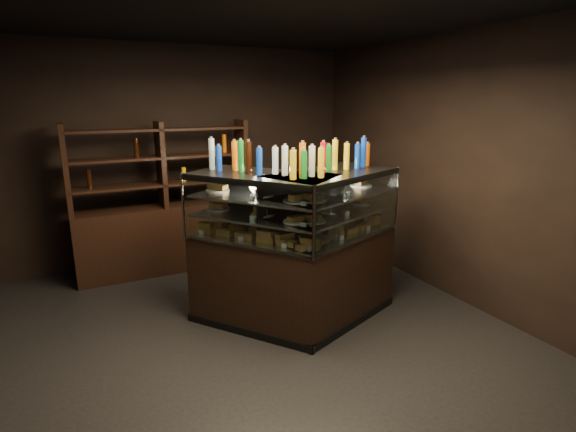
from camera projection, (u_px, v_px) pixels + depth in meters
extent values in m
plane|color=black|center=(247.00, 331.00, 4.54)|extent=(5.00, 5.00, 0.00)
cube|color=black|center=(181.00, 156.00, 6.34)|extent=(5.00, 0.02, 3.00)
cube|color=black|center=(442.00, 277.00, 1.99)|extent=(5.00, 0.02, 3.00)
cube|color=black|center=(445.00, 167.00, 5.23)|extent=(0.02, 5.00, 3.00)
cube|color=black|center=(239.00, 10.00, 3.79)|extent=(5.00, 5.00, 0.02)
cube|color=black|center=(329.00, 276.00, 4.74)|extent=(1.57, 1.17, 0.92)
cube|color=black|center=(328.00, 312.00, 4.85)|extent=(1.62, 1.21, 0.08)
cube|color=black|center=(332.00, 175.00, 4.47)|extent=(1.57, 1.17, 0.06)
cube|color=silver|center=(330.00, 233.00, 4.62)|extent=(1.50, 1.10, 0.02)
cube|color=silver|center=(331.00, 213.00, 4.57)|extent=(1.50, 1.10, 0.02)
cube|color=silver|center=(331.00, 194.00, 4.52)|extent=(1.50, 1.10, 0.02)
cube|color=white|center=(361.00, 209.00, 4.31)|extent=(1.31, 0.52, 0.65)
cylinder|color=silver|center=(397.00, 198.00, 4.82)|extent=(0.03, 0.03, 0.67)
cylinder|color=silver|center=(314.00, 224.00, 3.81)|extent=(0.03, 0.03, 0.67)
cube|color=black|center=(264.00, 281.00, 4.62)|extent=(1.41, 1.55, 0.92)
cube|color=black|center=(265.00, 318.00, 4.73)|extent=(1.45, 1.60, 0.08)
cube|color=black|center=(262.00, 177.00, 4.35)|extent=(1.41, 1.55, 0.06)
cube|color=silver|center=(263.00, 237.00, 4.50)|extent=(1.33, 1.47, 0.02)
cube|color=silver|center=(263.00, 216.00, 4.45)|extent=(1.33, 1.47, 0.02)
cube|color=silver|center=(263.00, 197.00, 4.40)|extent=(1.33, 1.47, 0.02)
cube|color=white|center=(243.00, 215.00, 4.11)|extent=(0.85, 1.13, 0.65)
cylinder|color=silver|center=(314.00, 224.00, 3.81)|extent=(0.03, 0.03, 0.67)
cylinder|color=silver|center=(183.00, 206.00, 4.43)|extent=(0.03, 0.03, 0.67)
cube|color=#DCA14F|center=(295.00, 244.00, 4.17)|extent=(0.20, 0.15, 0.06)
cube|color=#DCA14F|center=(311.00, 238.00, 4.34)|extent=(0.20, 0.15, 0.06)
cube|color=#DCA14F|center=(326.00, 233.00, 4.50)|extent=(0.20, 0.15, 0.06)
cube|color=#DCA14F|center=(340.00, 228.00, 4.67)|extent=(0.20, 0.15, 0.06)
cube|color=#DCA14F|center=(353.00, 224.00, 4.84)|extent=(0.20, 0.15, 0.06)
cube|color=#DCA14F|center=(365.00, 219.00, 5.01)|extent=(0.20, 0.15, 0.06)
cylinder|color=white|center=(296.00, 222.00, 4.18)|extent=(0.24, 0.24, 0.02)
cube|color=#DCA14F|center=(296.00, 218.00, 4.17)|extent=(0.19, 0.14, 0.05)
cylinder|color=white|center=(331.00, 211.00, 4.56)|extent=(0.24, 0.24, 0.02)
cube|color=#DCA14F|center=(331.00, 208.00, 4.55)|extent=(0.19, 0.14, 0.05)
cylinder|color=white|center=(360.00, 203.00, 4.95)|extent=(0.24, 0.24, 0.02)
cube|color=#DCA14F|center=(360.00, 200.00, 4.94)|extent=(0.19, 0.14, 0.05)
cylinder|color=white|center=(296.00, 201.00, 4.13)|extent=(0.24, 0.24, 0.02)
cube|color=#DCA14F|center=(296.00, 197.00, 4.12)|extent=(0.19, 0.14, 0.05)
cylinder|color=white|center=(331.00, 193.00, 4.51)|extent=(0.24, 0.24, 0.02)
cube|color=#DCA14F|center=(331.00, 189.00, 4.51)|extent=(0.19, 0.14, 0.05)
cylinder|color=white|center=(361.00, 185.00, 4.90)|extent=(0.24, 0.24, 0.02)
cube|color=#DCA14F|center=(361.00, 182.00, 4.89)|extent=(0.19, 0.14, 0.05)
cube|color=#DCA14F|center=(213.00, 227.00, 4.72)|extent=(0.18, 0.20, 0.06)
cube|color=#DCA14F|center=(232.00, 230.00, 4.62)|extent=(0.18, 0.20, 0.06)
cube|color=#DCA14F|center=(251.00, 233.00, 4.51)|extent=(0.18, 0.20, 0.06)
cube|color=#DCA14F|center=(272.00, 236.00, 4.41)|extent=(0.18, 0.20, 0.06)
cube|color=#DCA14F|center=(293.00, 239.00, 4.31)|extent=(0.18, 0.20, 0.06)
cube|color=#DCA14F|center=(316.00, 243.00, 4.20)|extent=(0.18, 0.20, 0.06)
cylinder|color=white|center=(219.00, 209.00, 4.68)|extent=(0.24, 0.24, 0.02)
cube|color=#DCA14F|center=(218.00, 205.00, 4.67)|extent=(0.17, 0.19, 0.05)
cylinder|color=white|center=(263.00, 214.00, 4.44)|extent=(0.24, 0.24, 0.02)
cube|color=#DCA14F|center=(263.00, 211.00, 4.43)|extent=(0.17, 0.19, 0.05)
cylinder|color=white|center=(312.00, 221.00, 4.21)|extent=(0.24, 0.24, 0.02)
cube|color=#DCA14F|center=(312.00, 217.00, 4.20)|extent=(0.17, 0.19, 0.05)
cylinder|color=white|center=(218.00, 190.00, 4.63)|extent=(0.24, 0.24, 0.02)
cube|color=#DCA14F|center=(218.00, 187.00, 4.62)|extent=(0.17, 0.19, 0.05)
cylinder|color=white|center=(263.00, 195.00, 4.39)|extent=(0.24, 0.24, 0.02)
cube|color=#DCA14F|center=(263.00, 192.00, 4.38)|extent=(0.17, 0.19, 0.05)
cylinder|color=white|center=(313.00, 200.00, 4.16)|extent=(0.24, 0.24, 0.02)
cube|color=#DCA14F|center=(313.00, 197.00, 4.15)|extent=(0.17, 0.19, 0.05)
cylinder|color=#0F38B2|center=(292.00, 164.00, 4.00)|extent=(0.06, 0.06, 0.28)
cylinder|color=silver|center=(292.00, 147.00, 3.96)|extent=(0.03, 0.03, 0.02)
cylinder|color=#147223|center=(301.00, 162.00, 4.09)|extent=(0.06, 0.06, 0.28)
cylinder|color=silver|center=(301.00, 146.00, 4.05)|extent=(0.03, 0.03, 0.02)
cylinder|color=#B20C0A|center=(309.00, 161.00, 4.17)|extent=(0.06, 0.06, 0.28)
cylinder|color=silver|center=(309.00, 145.00, 4.13)|extent=(0.03, 0.03, 0.02)
cylinder|color=silver|center=(317.00, 160.00, 4.26)|extent=(0.06, 0.06, 0.28)
cylinder|color=silver|center=(317.00, 144.00, 4.22)|extent=(0.03, 0.03, 0.02)
cylinder|color=#D8590A|center=(325.00, 159.00, 4.34)|extent=(0.06, 0.06, 0.28)
cylinder|color=silver|center=(325.00, 143.00, 4.30)|extent=(0.03, 0.03, 0.02)
cylinder|color=yellow|center=(332.00, 158.00, 4.43)|extent=(0.06, 0.06, 0.28)
cylinder|color=silver|center=(332.00, 142.00, 4.39)|extent=(0.03, 0.03, 0.02)
cylinder|color=black|center=(339.00, 157.00, 4.51)|extent=(0.06, 0.06, 0.28)
cylinder|color=silver|center=(340.00, 142.00, 4.47)|extent=(0.03, 0.03, 0.02)
cylinder|color=#0F38B2|center=(346.00, 156.00, 4.59)|extent=(0.06, 0.06, 0.28)
cylinder|color=silver|center=(346.00, 141.00, 4.56)|extent=(0.03, 0.03, 0.02)
cylinder|color=#147223|center=(353.00, 155.00, 4.68)|extent=(0.06, 0.06, 0.28)
cylinder|color=silver|center=(353.00, 140.00, 4.64)|extent=(0.03, 0.03, 0.02)
cylinder|color=#B20C0A|center=(359.00, 154.00, 4.76)|extent=(0.06, 0.06, 0.28)
cylinder|color=silver|center=(359.00, 139.00, 4.73)|extent=(0.03, 0.03, 0.02)
cylinder|color=silver|center=(365.00, 153.00, 4.85)|extent=(0.06, 0.06, 0.28)
cylinder|color=silver|center=(366.00, 139.00, 4.81)|extent=(0.03, 0.03, 0.02)
cylinder|color=#0F38B2|center=(212.00, 156.00, 4.57)|extent=(0.06, 0.06, 0.28)
cylinder|color=silver|center=(211.00, 141.00, 4.53)|extent=(0.03, 0.03, 0.02)
cylinder|color=#147223|center=(222.00, 157.00, 4.51)|extent=(0.06, 0.06, 0.28)
cylinder|color=silver|center=(221.00, 142.00, 4.48)|extent=(0.03, 0.03, 0.02)
cylinder|color=#B20C0A|center=(231.00, 157.00, 4.46)|extent=(0.06, 0.06, 0.28)
cylinder|color=silver|center=(231.00, 142.00, 4.42)|extent=(0.03, 0.03, 0.02)
cylinder|color=silver|center=(241.00, 158.00, 4.41)|extent=(0.06, 0.06, 0.28)
cylinder|color=silver|center=(241.00, 143.00, 4.37)|extent=(0.03, 0.03, 0.02)
cylinder|color=#D8590A|center=(252.00, 159.00, 4.36)|extent=(0.06, 0.06, 0.28)
cylinder|color=silver|center=(251.00, 143.00, 4.32)|extent=(0.03, 0.03, 0.02)
cylinder|color=yellow|center=(262.00, 159.00, 4.31)|extent=(0.06, 0.06, 0.28)
cylinder|color=silver|center=(262.00, 144.00, 4.27)|extent=(0.03, 0.03, 0.02)
cylinder|color=black|center=(273.00, 160.00, 4.25)|extent=(0.06, 0.06, 0.28)
cylinder|color=silver|center=(273.00, 144.00, 4.22)|extent=(0.03, 0.03, 0.02)
cylinder|color=#0F38B2|center=(284.00, 161.00, 4.20)|extent=(0.06, 0.06, 0.28)
cylinder|color=silver|center=(284.00, 145.00, 4.16)|extent=(0.03, 0.03, 0.02)
cylinder|color=#147223|center=(295.00, 162.00, 4.15)|extent=(0.06, 0.06, 0.28)
cylinder|color=silver|center=(295.00, 145.00, 4.11)|extent=(0.03, 0.03, 0.02)
cylinder|color=#B20C0A|center=(307.00, 162.00, 4.10)|extent=(0.06, 0.06, 0.28)
cylinder|color=silver|center=(307.00, 146.00, 4.06)|extent=(0.03, 0.03, 0.02)
cylinder|color=silver|center=(319.00, 163.00, 4.05)|extent=(0.06, 0.06, 0.28)
cylinder|color=silver|center=(319.00, 146.00, 4.01)|extent=(0.03, 0.03, 0.02)
cylinder|color=black|center=(313.00, 288.00, 5.34)|extent=(0.25, 0.25, 0.19)
cone|color=#1B6120|center=(313.00, 260.00, 5.25)|extent=(0.38, 0.38, 0.52)
cone|color=#1B6120|center=(313.00, 246.00, 5.21)|extent=(0.29, 0.29, 0.37)
cube|color=black|center=(166.00, 238.00, 6.06)|extent=(2.30, 0.47, 0.90)
cube|color=black|center=(66.00, 171.00, 5.31)|extent=(0.07, 0.38, 1.10)
cube|color=black|center=(161.00, 165.00, 5.81)|extent=(0.07, 0.38, 1.10)
cube|color=black|center=(241.00, 160.00, 6.30)|extent=(0.07, 0.38, 1.10)
cube|color=black|center=(162.00, 184.00, 5.87)|extent=(2.25, 0.43, 0.03)
cube|color=black|center=(160.00, 157.00, 5.78)|extent=(2.25, 0.43, 0.03)
cube|color=black|center=(159.00, 129.00, 5.69)|extent=(2.25, 0.43, 0.03)
cylinder|color=#0F38B2|center=(89.00, 180.00, 5.45)|extent=(0.06, 0.06, 0.22)
cylinder|color=#147223|center=(139.00, 176.00, 5.71)|extent=(0.06, 0.06, 0.22)
cylinder|color=#B20C0A|center=(184.00, 173.00, 5.97)|extent=(0.06, 0.06, 0.22)
cylinder|color=silver|center=(225.00, 170.00, 6.22)|extent=(0.06, 0.06, 0.22)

